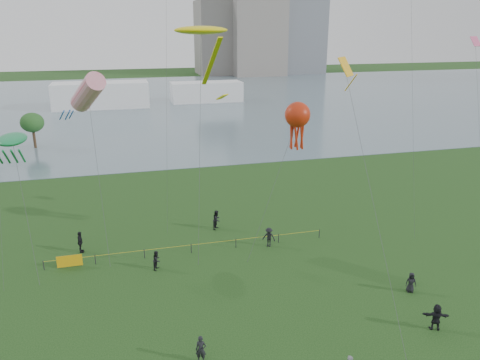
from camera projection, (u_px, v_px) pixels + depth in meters
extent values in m
plane|color=#143310|center=(282.00, 359.00, 27.71)|extent=(400.00, 400.00, 0.00)
cube|color=slate|center=(151.00, 102.00, 119.54)|extent=(400.00, 120.00, 0.08)
cube|color=gray|center=(256.00, 25.00, 181.51)|extent=(20.00, 20.00, 38.00)
cube|color=slate|center=(218.00, 38.00, 185.24)|extent=(16.00, 18.00, 28.00)
cube|color=white|center=(101.00, 95.00, 111.13)|extent=(22.00, 8.00, 6.00)
cube|color=white|center=(206.00, 92.00, 120.27)|extent=(18.00, 7.00, 5.00)
cylinder|color=#3A291A|center=(35.00, 140.00, 74.97)|extent=(0.44, 0.44, 2.56)
ellipsoid|color=#295B23|center=(32.00, 123.00, 74.06)|extent=(3.64, 3.64, 3.07)
cylinder|color=black|center=(44.00, 265.00, 37.66)|extent=(0.07, 0.07, 0.85)
cylinder|color=black|center=(95.00, 259.00, 38.62)|extent=(0.07, 0.07, 0.85)
cylinder|color=black|center=(144.00, 254.00, 39.58)|extent=(0.07, 0.07, 0.85)
cylinder|color=black|center=(191.00, 248.00, 40.54)|extent=(0.07, 0.07, 0.85)
cylinder|color=black|center=(236.00, 243.00, 41.49)|extent=(0.07, 0.07, 0.85)
cylinder|color=black|center=(279.00, 238.00, 42.45)|extent=(0.07, 0.07, 0.85)
cylinder|color=black|center=(319.00, 234.00, 43.41)|extent=(0.07, 0.07, 0.85)
cylinder|color=gold|center=(191.00, 245.00, 40.43)|extent=(24.00, 0.03, 0.03)
cube|color=#E2A30B|center=(70.00, 261.00, 38.10)|extent=(2.00, 0.04, 1.00)
imported|color=black|center=(157.00, 260.00, 37.73)|extent=(0.91, 0.97, 1.60)
imported|color=black|center=(269.00, 237.00, 41.59)|extent=(1.33, 1.20, 1.80)
imported|color=black|center=(80.00, 242.00, 40.48)|extent=(0.50, 1.14, 1.93)
imported|color=black|center=(411.00, 282.00, 34.49)|extent=(0.88, 0.72, 1.55)
imported|color=black|center=(436.00, 317.00, 30.17)|extent=(1.76, 1.13, 1.81)
imported|color=black|center=(201.00, 350.00, 27.22)|extent=(0.73, 0.60, 1.73)
imported|color=black|center=(217.00, 220.00, 45.19)|extent=(1.13, 1.16, 1.89)
cylinder|color=#3F3F42|center=(200.00, 146.00, 39.10)|extent=(1.96, 6.87, 18.43)
ellipsoid|color=yellow|center=(201.00, 30.00, 39.58)|extent=(4.62, 2.89, 0.72)
cube|color=yellow|center=(211.00, 63.00, 36.48)|extent=(0.36, 6.98, 4.09)
cube|color=yellow|center=(222.00, 97.00, 33.65)|extent=(0.95, 0.95, 0.42)
cylinder|color=#3F3F42|center=(99.00, 179.00, 38.74)|extent=(0.73, 5.72, 13.48)
cylinder|color=red|center=(88.00, 92.00, 39.15)|extent=(3.53, 5.01, 3.71)
cylinder|color=#194EB1|center=(71.00, 115.00, 38.21)|extent=(0.60, 1.13, 0.88)
cylinder|color=#194EB1|center=(68.00, 114.00, 38.50)|extent=(0.60, 1.13, 0.88)
cylinder|color=#194EB1|center=(62.00, 115.00, 38.26)|extent=(0.60, 1.13, 0.88)
cylinder|color=#194EB1|center=(62.00, 116.00, 37.83)|extent=(0.60, 1.13, 0.88)
cylinder|color=#194EB1|center=(67.00, 116.00, 37.80)|extent=(0.60, 1.13, 0.88)
cylinder|color=#3F3F42|center=(26.00, 211.00, 36.24)|extent=(1.48, 5.36, 10.28)
ellipsoid|color=#167C40|center=(12.00, 139.00, 36.90)|extent=(2.19, 3.94, 0.77)
cylinder|color=#167C40|center=(6.00, 157.00, 35.69)|extent=(0.16, 1.79, 1.54)
cylinder|color=#167C40|center=(14.00, 156.00, 35.82)|extent=(0.16, 1.79, 1.54)
cylinder|color=#167C40|center=(22.00, 156.00, 35.95)|extent=(0.16, 1.79, 1.54)
cylinder|color=#3F3F42|center=(272.00, 189.00, 38.93)|extent=(4.99, 2.51, 11.77)
sphere|color=#B8260D|center=(298.00, 115.00, 38.81)|extent=(2.13, 2.13, 2.13)
cylinder|color=#B8260D|center=(302.00, 133.00, 39.43)|extent=(0.18, 0.54, 2.60)
cylinder|color=#B8260D|center=(298.00, 132.00, 39.77)|extent=(0.49, 0.36, 2.61)
cylinder|color=#B8260D|center=(292.00, 133.00, 39.65)|extent=(0.49, 0.36, 2.61)
cylinder|color=#B8260D|center=(291.00, 134.00, 39.19)|extent=(0.18, 0.54, 2.60)
cylinder|color=#B8260D|center=(296.00, 135.00, 38.85)|extent=(0.49, 0.36, 2.61)
cylinder|color=#B8260D|center=(302.00, 134.00, 38.97)|extent=(0.49, 0.36, 2.61)
cylinder|color=#3F3F42|center=(374.00, 203.00, 29.76)|extent=(0.55, 11.38, 16.09)
cube|color=#FFB116|center=(346.00, 67.00, 32.51)|extent=(1.60, 1.60, 1.30)
cylinder|color=#FFB116|center=(351.00, 83.00, 32.00)|extent=(0.08, 1.58, 1.35)
cube|color=#E5598C|center=(476.00, 41.00, 37.14)|extent=(0.97, 0.68, 0.76)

